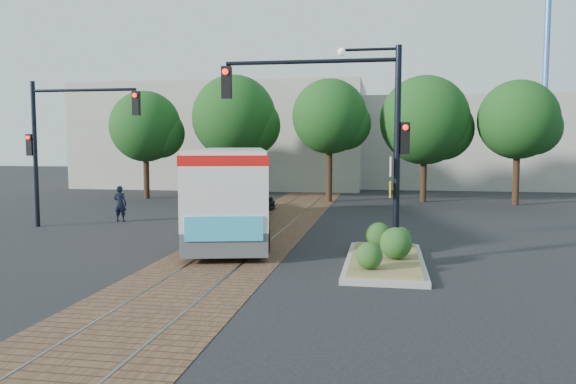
{
  "coord_description": "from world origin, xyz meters",
  "views": [
    {
      "loc": [
        4.78,
        -17.08,
        3.48
      ],
      "look_at": [
        1.1,
        4.07,
        1.6
      ],
      "focal_mm": 35.0,
      "sensor_mm": 36.0,
      "label": 1
    }
  ],
  "objects_px": {
    "signal_pole_left": "(60,134)",
    "parked_car": "(234,196)",
    "city_bus": "(232,186)",
    "traffic_island": "(386,253)",
    "signal_pole_main": "(354,119)",
    "officer": "(120,204)"
  },
  "relations": [
    {
      "from": "city_bus",
      "to": "traffic_island",
      "type": "bearing_deg",
      "value": -53.19
    },
    {
      "from": "city_bus",
      "to": "parked_car",
      "type": "xyz_separation_m",
      "value": [
        -1.99,
        7.58,
        -1.15
      ]
    },
    {
      "from": "city_bus",
      "to": "traffic_island",
      "type": "height_order",
      "value": "city_bus"
    },
    {
      "from": "officer",
      "to": "signal_pole_main",
      "type": "bearing_deg",
      "value": 144.27
    },
    {
      "from": "traffic_island",
      "to": "parked_car",
      "type": "distance_m",
      "value": 14.82
    },
    {
      "from": "officer",
      "to": "parked_car",
      "type": "height_order",
      "value": "officer"
    },
    {
      "from": "city_bus",
      "to": "parked_car",
      "type": "relative_size",
      "value": 2.73
    },
    {
      "from": "signal_pole_main",
      "to": "parked_car",
      "type": "bearing_deg",
      "value": 119.32
    },
    {
      "from": "city_bus",
      "to": "traffic_island",
      "type": "relative_size",
      "value": 2.38
    },
    {
      "from": "traffic_island",
      "to": "parked_car",
      "type": "xyz_separation_m",
      "value": [
        -7.94,
        12.51,
        0.33
      ]
    },
    {
      "from": "signal_pole_main",
      "to": "signal_pole_left",
      "type": "xyz_separation_m",
      "value": [
        -12.23,
        4.8,
        -0.29
      ]
    },
    {
      "from": "traffic_island",
      "to": "signal_pole_main",
      "type": "height_order",
      "value": "signal_pole_main"
    },
    {
      "from": "signal_pole_main",
      "to": "signal_pole_left",
      "type": "bearing_deg",
      "value": 158.55
    },
    {
      "from": "officer",
      "to": "parked_car",
      "type": "bearing_deg",
      "value": -126.52
    },
    {
      "from": "traffic_island",
      "to": "officer",
      "type": "height_order",
      "value": "officer"
    },
    {
      "from": "city_bus",
      "to": "officer",
      "type": "bearing_deg",
      "value": 147.36
    },
    {
      "from": "city_bus",
      "to": "signal_pole_left",
      "type": "bearing_deg",
      "value": 166.84
    },
    {
      "from": "signal_pole_left",
      "to": "parked_car",
      "type": "xyz_separation_m",
      "value": [
        5.25,
        7.62,
        -3.21
      ]
    },
    {
      "from": "signal_pole_left",
      "to": "parked_car",
      "type": "distance_m",
      "value": 9.79
    },
    {
      "from": "traffic_island",
      "to": "signal_pole_main",
      "type": "xyz_separation_m",
      "value": [
        -0.96,
        0.09,
        3.83
      ]
    },
    {
      "from": "traffic_island",
      "to": "signal_pole_main",
      "type": "bearing_deg",
      "value": 174.64
    },
    {
      "from": "traffic_island",
      "to": "city_bus",
      "type": "bearing_deg",
      "value": 140.3
    }
  ]
}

